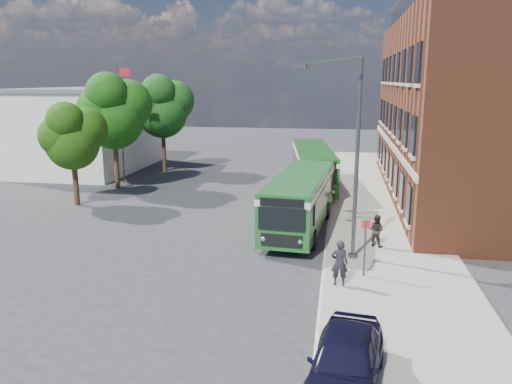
% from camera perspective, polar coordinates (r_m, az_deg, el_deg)
% --- Properties ---
extents(ground, '(120.00, 120.00, 0.00)m').
position_cam_1_polar(ground, '(25.60, -0.89, -5.55)').
color(ground, '#2B2B2D').
rests_on(ground, ground).
extents(pavement, '(6.00, 48.00, 0.15)m').
position_cam_1_polar(pavement, '(32.97, 13.76, -1.61)').
color(pavement, gray).
rests_on(pavement, ground).
extents(kerb_line, '(0.12, 48.00, 0.01)m').
position_cam_1_polar(kerb_line, '(32.90, 8.45, -1.53)').
color(kerb_line, beige).
rests_on(kerb_line, ground).
extents(brick_office, '(12.10, 26.00, 14.20)m').
position_cam_1_polar(brick_office, '(37.16, 24.89, 9.93)').
color(brick_office, brown).
rests_on(brick_office, ground).
extents(white_building, '(9.40, 13.40, 7.30)m').
position_cam_1_polar(white_building, '(47.74, -18.62, 6.82)').
color(white_building, silver).
rests_on(white_building, ground).
extents(flagpole, '(0.95, 0.10, 9.00)m').
position_cam_1_polar(flagpole, '(40.70, -15.10, 7.94)').
color(flagpole, '#3B3E41').
rests_on(flagpole, ground).
extents(street_lamp, '(2.96, 2.38, 9.00)m').
position_cam_1_polar(street_lamp, '(22.14, 10.53, 4.10)').
color(street_lamp, '#3B3E41').
rests_on(street_lamp, ground).
extents(bus_stop_sign, '(0.35, 0.08, 2.52)m').
position_cam_1_polar(bus_stop_sign, '(20.78, 12.35, -5.87)').
color(bus_stop_sign, '#3B3E41').
rests_on(bus_stop_sign, ground).
extents(bus_front, '(3.42, 10.62, 3.02)m').
position_cam_1_polar(bus_front, '(27.25, 5.13, -0.48)').
color(bus_front, '#1E5923').
rests_on(bus_front, ground).
extents(bus_rear, '(4.14, 11.99, 3.02)m').
position_cam_1_polar(bus_rear, '(38.07, 6.52, 3.28)').
color(bus_rear, '#164C14').
rests_on(bus_rear, ground).
extents(parked_car, '(2.41, 4.71, 1.54)m').
position_cam_1_polar(parked_car, '(13.79, 10.20, -18.53)').
color(parked_car, black).
rests_on(parked_car, pavement).
extents(pedestrian_a, '(0.70, 0.50, 1.82)m').
position_cam_1_polar(pedestrian_a, '(19.86, 9.52, -8.00)').
color(pedestrian_a, black).
rests_on(pedestrian_a, pavement).
extents(pedestrian_b, '(0.95, 0.88, 1.57)m').
position_cam_1_polar(pedestrian_b, '(24.76, 13.58, -4.29)').
color(pedestrian_b, black).
rests_on(pedestrian_b, pavement).
extents(tree_left, '(3.98, 3.78, 6.72)m').
position_cam_1_polar(tree_left, '(33.94, -20.26, 6.07)').
color(tree_left, '#3C2415').
rests_on(tree_left, ground).
extents(tree_mid, '(5.09, 4.84, 8.59)m').
position_cam_1_polar(tree_mid, '(38.16, -15.96, 8.94)').
color(tree_mid, '#3C2415').
rests_on(tree_mid, ground).
extents(tree_right, '(5.04, 4.79, 8.51)m').
position_cam_1_polar(tree_right, '(44.84, -10.62, 9.63)').
color(tree_right, '#3C2415').
rests_on(tree_right, ground).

